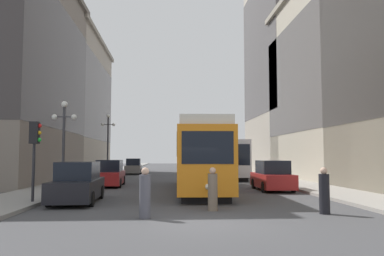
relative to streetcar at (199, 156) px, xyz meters
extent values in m
plane|color=#424244|center=(-0.74, -11.25, -2.10)|extent=(200.00, 200.00, 0.00)
cube|color=gray|center=(-8.87, 28.75, -2.03)|extent=(3.25, 120.00, 0.15)
cube|color=gray|center=(7.39, 28.75, -2.03)|extent=(3.25, 120.00, 0.15)
cube|color=black|center=(0.00, 0.01, -1.93)|extent=(2.60, 13.12, 0.35)
cube|color=orange|center=(0.00, 0.01, -0.20)|extent=(3.03, 14.27, 3.10)
cube|color=black|center=(0.00, 0.01, 0.50)|extent=(3.04, 13.70, 1.08)
cube|color=silver|center=(0.00, 0.01, 1.57)|extent=(2.81, 13.98, 0.44)
cube|color=black|center=(-0.21, -7.06, 0.34)|extent=(2.21, 0.15, 1.40)
sphere|color=#F2EACC|center=(-0.22, -7.13, -1.30)|extent=(0.24, 0.24, 0.24)
cube|color=black|center=(3.74, 12.98, -1.93)|extent=(2.54, 10.98, 0.35)
cube|color=silver|center=(3.74, 12.98, -0.20)|extent=(2.95, 11.94, 3.10)
cube|color=black|center=(3.74, 12.98, 0.34)|extent=(2.97, 11.47, 1.30)
cube|color=black|center=(3.55, 7.07, 0.11)|extent=(2.31, 0.16, 1.71)
cylinder|color=black|center=(-6.74, -7.10, -1.78)|extent=(0.21, 0.65, 0.64)
cylinder|color=black|center=(-6.86, -4.18, -1.78)|extent=(0.21, 0.65, 0.64)
cylinder|color=black|center=(-5.03, -7.03, -1.78)|extent=(0.21, 0.65, 0.64)
cylinder|color=black|center=(-5.15, -4.11, -1.78)|extent=(0.21, 0.65, 0.64)
cube|color=black|center=(-5.95, -5.60, -1.50)|extent=(1.99, 4.78, 0.84)
cube|color=black|center=(-5.95, -5.49, -0.68)|extent=(1.69, 2.65, 0.80)
cylinder|color=black|center=(-6.76, 2.21, -1.78)|extent=(0.20, 0.65, 0.64)
cylinder|color=black|center=(-6.85, 5.18, -1.78)|extent=(0.20, 0.65, 0.64)
cylinder|color=black|center=(-5.05, 2.27, -1.78)|extent=(0.20, 0.65, 0.64)
cylinder|color=black|center=(-5.14, 5.23, -1.78)|extent=(0.20, 0.65, 0.64)
cube|color=maroon|center=(-5.95, 3.72, -1.50)|extent=(1.94, 4.83, 0.84)
cube|color=black|center=(-5.95, 3.84, -0.68)|extent=(1.66, 2.68, 0.80)
cylinder|color=black|center=(5.34, 1.16, -1.78)|extent=(0.19, 0.64, 0.64)
cylinder|color=black|center=(5.31, -1.54, -1.78)|extent=(0.19, 0.64, 0.64)
cylinder|color=black|center=(3.63, 1.18, -1.78)|extent=(0.19, 0.64, 0.64)
cylinder|color=black|center=(3.60, -1.52, -1.78)|extent=(0.19, 0.64, 0.64)
cube|color=maroon|center=(4.47, -0.18, -1.50)|extent=(1.85, 4.38, 0.84)
cube|color=black|center=(4.47, -0.29, -0.68)|extent=(1.61, 2.42, 0.80)
cylinder|color=black|center=(-6.75, 20.54, -1.78)|extent=(0.20, 0.65, 0.64)
cylinder|color=black|center=(-6.85, 23.57, -1.78)|extent=(0.20, 0.65, 0.64)
cylinder|color=black|center=(-5.04, 20.60, -1.78)|extent=(0.20, 0.65, 0.64)
cylinder|color=black|center=(-5.14, 23.63, -1.78)|extent=(0.20, 0.65, 0.64)
cube|color=slate|center=(-5.95, 22.09, -1.50)|extent=(1.96, 4.95, 0.84)
cube|color=black|center=(-5.95, 22.21, -0.68)|extent=(1.67, 2.74, 0.80)
cylinder|color=#6B5B4C|center=(-0.18, -8.55, -1.40)|extent=(0.37, 0.37, 1.41)
sphere|color=tan|center=(-0.18, -8.55, -0.58)|extent=(0.25, 0.25, 0.25)
cylinder|color=#4C4C56|center=(-2.66, -10.16, -1.38)|extent=(0.38, 0.38, 1.45)
sphere|color=tan|center=(-2.66, -10.16, -0.53)|extent=(0.26, 0.26, 0.26)
cylinder|color=black|center=(3.75, -9.59, -1.39)|extent=(0.37, 0.37, 1.43)
sphere|color=tan|center=(3.75, -9.59, -0.56)|extent=(0.26, 0.26, 0.26)
cylinder|color=#232328|center=(-7.65, -6.35, -0.24)|extent=(0.12, 0.12, 3.41)
cube|color=black|center=(-7.65, -6.35, 0.99)|extent=(0.36, 0.36, 0.95)
sphere|color=red|center=(-7.45, -6.35, 1.29)|extent=(0.18, 0.18, 0.18)
sphere|color=gold|center=(-7.45, -6.35, 0.99)|extent=(0.18, 0.18, 0.18)
sphere|color=green|center=(-7.45, -6.35, 0.68)|extent=(0.18, 0.18, 0.18)
cylinder|color=#333338|center=(-7.85, -1.04, 0.42)|extent=(0.16, 0.16, 4.75)
sphere|color=white|center=(-7.85, -1.04, 2.96)|extent=(0.36, 0.36, 0.36)
sphere|color=white|center=(-8.40, -1.04, 2.23)|extent=(0.31, 0.31, 0.31)
sphere|color=white|center=(-7.30, -1.04, 2.23)|extent=(0.31, 0.31, 0.31)
cube|color=#333338|center=(-7.85, -1.04, 2.23)|extent=(1.10, 0.06, 0.06)
cylinder|color=#333338|center=(-7.85, 14.83, 0.94)|extent=(0.16, 0.16, 5.77)
sphere|color=white|center=(-7.85, 14.83, 3.98)|extent=(0.36, 0.36, 0.36)
sphere|color=white|center=(-8.40, 14.83, 3.13)|extent=(0.31, 0.31, 0.31)
sphere|color=white|center=(-7.30, 14.83, 3.13)|extent=(0.31, 0.31, 0.31)
cube|color=#333338|center=(-7.85, 14.83, 3.13)|extent=(1.10, 0.06, 0.06)
cube|color=#A89E8E|center=(-17.77, 24.80, 6.08)|extent=(14.54, 18.37, 16.37)
cube|color=#544F4E|center=(-17.77, 24.80, 6.90)|extent=(14.58, 18.41, 9.82)
cube|color=gray|center=(-17.77, 24.80, 14.52)|extent=(15.14, 18.97, 0.50)
cube|color=#B2A893|center=(14.44, 5.65, 6.14)|extent=(10.84, 22.07, 16.49)
cube|color=#595451|center=(14.44, 5.65, 6.97)|extent=(10.88, 22.11, 9.89)
cube|color=#A89E8E|center=(16.62, 21.75, 11.79)|extent=(15.22, 16.02, 27.78)
cube|color=#544F4E|center=(16.62, 21.75, 13.18)|extent=(15.26, 16.06, 16.67)
camera|label=1|loc=(-1.89, -23.00, -0.04)|focal=35.32mm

